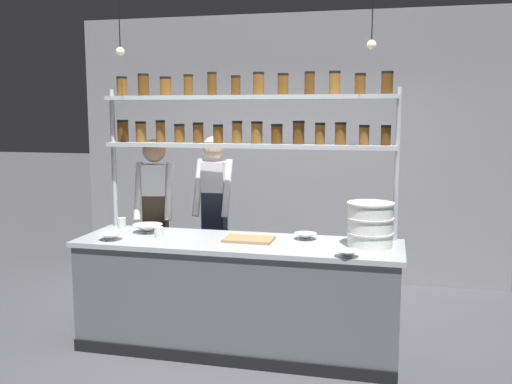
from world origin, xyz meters
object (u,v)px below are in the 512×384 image
container_stack (370,224)px  cutting_board (249,239)px  chef_center (214,211)px  prep_bowl_near_left (305,236)px  chef_left (156,215)px  prep_bowl_center_front (111,237)px  serving_cup_front (159,232)px  prep_bowl_near_right (148,229)px  spice_shelf_unit (246,125)px  prep_bowl_center_back (347,254)px  serving_cup_by_board (122,223)px

container_stack → cutting_board: container_stack is taller
chef_center → prep_bowl_near_left: chef_center is taller
chef_left → prep_bowl_center_front: 0.80m
serving_cup_front → container_stack: bearing=3.0°
chef_center → prep_bowl_center_front: chef_center is taller
prep_bowl_near_left → serving_cup_front: 1.23m
prep_bowl_near_left → prep_bowl_near_right: bearing=-177.9°
spice_shelf_unit → prep_bowl_center_back: bearing=-34.8°
spice_shelf_unit → serving_cup_front: bearing=-151.4°
container_stack → serving_cup_front: (-1.74, -0.09, -0.13)m
cutting_board → prep_bowl_center_back: 0.90m
spice_shelf_unit → container_stack: spice_shelf_unit is taller
spice_shelf_unit → cutting_board: bearing=-71.6°
spice_shelf_unit → chef_center: (-0.44, 0.49, -0.84)m
spice_shelf_unit → prep_bowl_center_front: size_ratio=13.29×
prep_bowl_near_left → serving_cup_front: (-1.21, -0.22, 0.02)m
spice_shelf_unit → chef_center: size_ratio=1.47×
spice_shelf_unit → serving_cup_by_board: size_ratio=26.23×
container_stack → prep_bowl_center_back: 0.43m
prep_bowl_center_front → prep_bowl_center_back: size_ratio=1.07×
chef_left → serving_cup_front: size_ratio=18.59×
prep_bowl_near_left → serving_cup_by_board: (-1.69, 0.06, 0.02)m
cutting_board → serving_cup_front: bearing=-175.5°
spice_shelf_unit → serving_cup_front: (-0.67, -0.36, -0.89)m
prep_bowl_center_front → prep_bowl_center_back: 1.95m
serving_cup_front → serving_cup_by_board: (-0.48, 0.28, 0.00)m
prep_bowl_near_right → serving_cup_front: bearing=-44.1°
prep_bowl_center_front → cutting_board: bearing=12.0°
cutting_board → prep_bowl_center_back: (0.83, -0.34, 0.01)m
chef_center → cutting_board: size_ratio=4.34×
prep_bowl_center_front → chef_center: bearing=60.8°
cutting_board → serving_cup_by_board: bearing=170.0°
serving_cup_front → serving_cup_by_board: 0.55m
prep_bowl_center_front → chef_left: bearing=86.0°
serving_cup_by_board → prep_bowl_center_front: bearing=-74.6°
prep_bowl_center_back → container_stack: bearing=68.7°
prep_bowl_center_front → prep_bowl_near_right: 0.39m
cutting_board → prep_bowl_near_left: size_ratio=2.09×
cutting_board → chef_center: bearing=124.6°
container_stack → serving_cup_by_board: (-2.21, 0.19, -0.13)m
prep_bowl_center_front → serving_cup_by_board: size_ratio=1.97×
container_stack → prep_bowl_center_back: (-0.15, -0.37, -0.15)m
spice_shelf_unit → prep_bowl_near_right: spice_shelf_unit is taller
container_stack → chef_center: bearing=153.4°
chef_left → serving_cup_by_board: 0.39m
container_stack → cutting_board: (-0.97, -0.03, -0.16)m
prep_bowl_center_back → cutting_board: bearing=157.4°
spice_shelf_unit → prep_bowl_near_left: size_ratio=13.33×
container_stack → chef_left: bearing=165.3°
cutting_board → serving_cup_by_board: 1.26m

